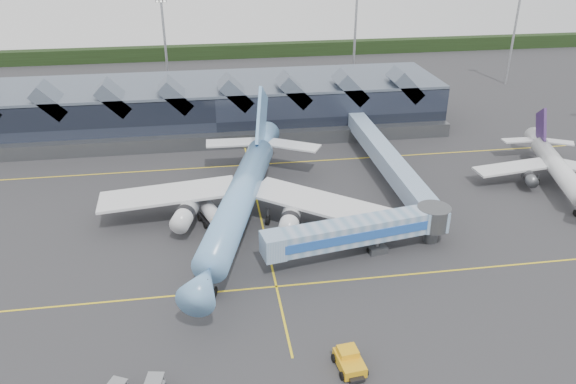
{
  "coord_description": "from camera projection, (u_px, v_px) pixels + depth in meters",
  "views": [
    {
      "loc": [
        -6.83,
        -61.57,
        39.21
      ],
      "look_at": [
        3.61,
        6.52,
        5.0
      ],
      "focal_mm": 35.0,
      "sensor_mm": 36.0,
      "label": 1
    }
  ],
  "objects": [
    {
      "name": "regional_jet",
      "position": [
        556.0,
        166.0,
        89.38
      ],
      "size": [
        25.36,
        28.24,
        9.81
      ],
      "rotation": [
        0.0,
        0.0,
        -0.26
      ],
      "color": "silver",
      "rests_on": "ground"
    },
    {
      "name": "ground",
      "position": [
        268.0,
        250.0,
        72.87
      ],
      "size": [
        260.0,
        260.0,
        0.0
      ],
      "primitive_type": "plane",
      "color": "#2C2B2E",
      "rests_on": "ground"
    },
    {
      "name": "tree_line_far",
      "position": [
        224.0,
        51.0,
        169.36
      ],
      "size": [
        260.0,
        4.0,
        4.0
      ],
      "primitive_type": "cube",
      "color": "black",
      "rests_on": "ground"
    },
    {
      "name": "pushback_tug",
      "position": [
        349.0,
        361.0,
        53.68
      ],
      "size": [
        2.97,
        4.34,
        1.83
      ],
      "rotation": [
        0.0,
        0.0,
        0.1
      ],
      "color": "gold",
      "rests_on": "ground"
    },
    {
      "name": "jet_bridge",
      "position": [
        370.0,
        230.0,
        70.7
      ],
      "size": [
        25.35,
        7.77,
        5.25
      ],
      "rotation": [
        0.0,
        0.0,
        0.17
      ],
      "color": "#6B91B3",
      "rests_on": "ground"
    },
    {
      "name": "main_airliner",
      "position": [
        242.0,
        193.0,
        77.71
      ],
      "size": [
        39.93,
        46.87,
        15.31
      ],
      "rotation": [
        0.0,
        0.0,
        -0.27
      ],
      "color": "#68A8D3",
      "rests_on": "ground"
    },
    {
      "name": "taxi_stripes",
      "position": [
        260.0,
        214.0,
        81.72
      ],
      "size": [
        120.0,
        60.0,
        0.01
      ],
      "color": "yellow",
      "rests_on": "ground"
    },
    {
      "name": "light_masts",
      "position": [
        327.0,
        47.0,
        125.76
      ],
      "size": [
        132.4,
        42.56,
        22.45
      ],
      "color": "gray",
      "rests_on": "ground"
    },
    {
      "name": "terminal",
      "position": [
        214.0,
        106.0,
        111.93
      ],
      "size": [
        90.0,
        22.25,
        12.52
      ],
      "color": "black",
      "rests_on": "ground"
    },
    {
      "name": "fuel_truck",
      "position": [
        213.0,
        216.0,
        77.64
      ],
      "size": [
        4.88,
        8.85,
        3.0
      ],
      "rotation": [
        0.0,
        0.0,
        0.34
      ],
      "color": "black",
      "rests_on": "ground"
    }
  ]
}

